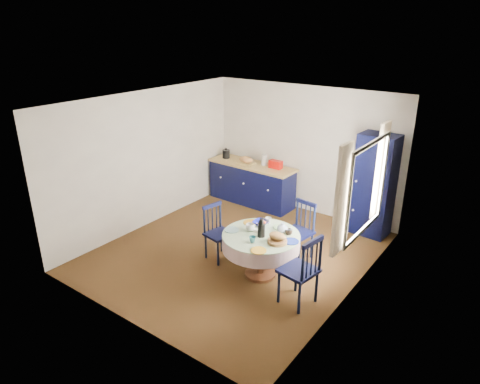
# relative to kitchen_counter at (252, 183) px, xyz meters

# --- Properties ---
(floor) EXTENTS (4.50, 4.50, 0.00)m
(floor) POSITION_rel_kitchen_counter_xyz_m (1.00, -1.90, -0.44)
(floor) COLOR black
(floor) RESTS_ON ground
(ceiling) EXTENTS (4.50, 4.50, 0.00)m
(ceiling) POSITION_rel_kitchen_counter_xyz_m (1.00, -1.90, 2.06)
(ceiling) COLOR white
(ceiling) RESTS_ON wall_back
(wall_back) EXTENTS (4.00, 0.02, 2.50)m
(wall_back) POSITION_rel_kitchen_counter_xyz_m (1.00, 0.35, 0.81)
(wall_back) COLOR beige
(wall_back) RESTS_ON floor
(wall_left) EXTENTS (0.02, 4.50, 2.50)m
(wall_left) POSITION_rel_kitchen_counter_xyz_m (-1.00, -1.90, 0.81)
(wall_left) COLOR beige
(wall_left) RESTS_ON floor
(wall_right) EXTENTS (0.02, 4.50, 2.50)m
(wall_right) POSITION_rel_kitchen_counter_xyz_m (3.00, -1.90, 0.81)
(wall_right) COLOR beige
(wall_right) RESTS_ON floor
(window) EXTENTS (0.10, 1.74, 1.45)m
(window) POSITION_rel_kitchen_counter_xyz_m (2.96, -1.60, 1.08)
(window) COLOR white
(window) RESTS_ON wall_right
(kitchen_counter) EXTENTS (1.93, 0.65, 1.09)m
(kitchen_counter) POSITION_rel_kitchen_counter_xyz_m (0.00, 0.00, 0.00)
(kitchen_counter) COLOR black
(kitchen_counter) RESTS_ON floor
(pantry_cabinet) EXTENTS (0.67, 0.50, 1.84)m
(pantry_cabinet) POSITION_rel_kitchen_counter_xyz_m (2.54, 0.10, 0.48)
(pantry_cabinet) COLOR black
(pantry_cabinet) RESTS_ON floor
(dining_table) EXTENTS (1.15, 1.15, 0.97)m
(dining_table) POSITION_rel_kitchen_counter_xyz_m (1.74, -2.25, 0.13)
(dining_table) COLOR #5B2E1A
(dining_table) RESTS_ON floor
(chair_left) EXTENTS (0.46, 0.48, 0.91)m
(chair_left) POSITION_rel_kitchen_counter_xyz_m (0.87, -2.21, 0.02)
(chair_left) COLOR black
(chair_left) RESTS_ON floor
(chair_far) EXTENTS (0.48, 0.47, 0.95)m
(chair_far) POSITION_rel_kitchen_counter_xyz_m (1.91, -1.42, 0.04)
(chair_far) COLOR black
(chair_far) RESTS_ON floor
(chair_right) EXTENTS (0.51, 0.53, 1.03)m
(chair_right) POSITION_rel_kitchen_counter_xyz_m (2.54, -2.52, 0.08)
(chair_right) COLOR black
(chair_right) RESTS_ON floor
(mug_a) EXTENTS (0.13, 0.13, 0.11)m
(mug_a) POSITION_rel_kitchen_counter_xyz_m (1.52, -2.24, 0.30)
(mug_a) COLOR silver
(mug_a) RESTS_ON dining_table
(mug_b) EXTENTS (0.10, 0.10, 0.09)m
(mug_b) POSITION_rel_kitchen_counter_xyz_m (1.75, -2.52, 0.29)
(mug_b) COLOR #256065
(mug_b) RESTS_ON dining_table
(mug_c) EXTENTS (0.11, 0.11, 0.09)m
(mug_c) POSITION_rel_kitchen_counter_xyz_m (2.05, -2.02, 0.29)
(mug_c) COLOR black
(mug_c) RESTS_ON dining_table
(mug_d) EXTENTS (0.10, 0.10, 0.09)m
(mug_d) POSITION_rel_kitchen_counter_xyz_m (1.60, -1.87, 0.29)
(mug_d) COLOR silver
(mug_d) RESTS_ON dining_table
(cobalt_bowl) EXTENTS (0.24, 0.24, 0.06)m
(cobalt_bowl) POSITION_rel_kitchen_counter_xyz_m (1.54, -1.98, 0.28)
(cobalt_bowl) COLOR navy
(cobalt_bowl) RESTS_ON dining_table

